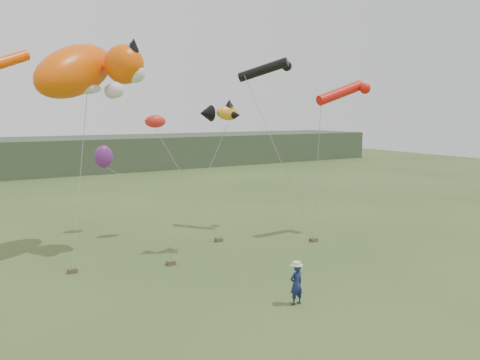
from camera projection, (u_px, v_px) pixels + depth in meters
name	position (u px, v px, depth m)	size (l,w,h in m)	color
ground	(249.00, 296.00, 17.99)	(120.00, 120.00, 0.00)	#385123
headland	(25.00, 157.00, 54.25)	(90.00, 13.00, 4.00)	#2D3D28
festival_attendant	(296.00, 284.00, 17.10)	(0.56, 0.37, 1.53)	#152150
sandbag_anchors	(168.00, 262.00, 21.77)	(16.87, 5.22, 0.20)	brown
cat_kite	(86.00, 70.00, 22.63)	(6.81, 5.23, 3.88)	#F55603
fish_kite	(220.00, 113.00, 22.66)	(2.09, 1.39, 1.07)	orange
tube_kites	(306.00, 81.00, 26.83)	(5.77, 5.68, 2.82)	black
misc_kites	(122.00, 144.00, 26.57)	(3.39, 3.23, 3.05)	red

